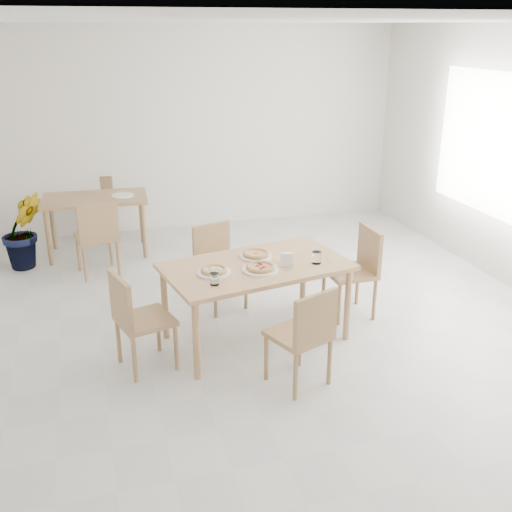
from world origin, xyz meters
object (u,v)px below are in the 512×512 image
object	(u,v)px
plate_pepperoni	(260,270)
pizza_margherita	(256,254)
potted_plant	(23,231)
chair_west	(135,315)
main_table	(256,272)
plate_empty	(123,195)
napkin_holder	(287,260)
chair_north	(217,260)
pizza_mushroom	(214,270)
second_table	(95,205)
plate_margherita	(256,256)
tumbler_b	(214,279)
chair_east	(358,265)
chair_back_s	(97,233)
tumbler_a	(316,258)
chair_back_n	(97,202)
pizza_pepperoni	(260,267)
plate_mushroom	(214,273)
chair_south	(305,332)

from	to	relation	value
plate_pepperoni	pizza_margherita	world-z (taller)	pizza_margherita
potted_plant	chair_west	bearing A→B (deg)	-68.75
chair_west	plate_pepperoni	world-z (taller)	chair_west
main_table	plate_empty	world-z (taller)	plate_empty
napkin_holder	chair_north	bearing A→B (deg)	126.39
pizza_mushroom	second_table	size ratio (longest dim) A/B	0.23
plate_margherita	tumbler_b	bearing A→B (deg)	-134.71
napkin_holder	potted_plant	size ratio (longest dim) A/B	0.14
napkin_holder	second_table	xyz separation A→B (m)	(-1.56, 2.87, -0.16)
second_table	plate_pepperoni	bearing A→B (deg)	-62.59
chair_west	chair_east	distance (m)	2.29
chair_east	tumbler_b	bearing A→B (deg)	-71.14
second_table	chair_back_s	xyz separation A→B (m)	(-0.02, -0.79, -0.12)
main_table	pizza_margherita	world-z (taller)	pizza_margherita
tumbler_a	chair_back_s	world-z (taller)	chair_back_s
napkin_holder	chair_back_n	bearing A→B (deg)	125.35
chair_east	pizza_pepperoni	size ratio (longest dim) A/B	2.72
chair_west	plate_mushroom	xyz separation A→B (m)	(0.71, 0.14, 0.25)
chair_back_s	plate_empty	distance (m)	0.85
main_table	pizza_mushroom	distance (m)	0.44
main_table	tumbler_a	distance (m)	0.56
chair_back_n	potted_plant	distance (m)	1.34
plate_margherita	plate_pepperoni	xyz separation A→B (m)	(-0.06, -0.33, 0.00)
main_table	plate_margherita	distance (m)	0.20
chair_south	chair_back_s	bearing A→B (deg)	-83.89
chair_south	pizza_pepperoni	distance (m)	0.80
chair_south	tumbler_a	world-z (taller)	chair_south
pizza_mushroom	plate_empty	bearing A→B (deg)	101.33
pizza_margherita	chair_west	bearing A→B (deg)	-160.45
tumbler_b	chair_back_n	xyz separation A→B (m)	(-0.82, 3.83, -0.33)
tumbler_a	pizza_margherita	bearing A→B (deg)	147.53
plate_margherita	plate_pepperoni	distance (m)	0.33
chair_east	napkin_holder	world-z (taller)	chair_east
chair_back_s	pizza_mushroom	bearing A→B (deg)	104.34
plate_margherita	pizza_margherita	distance (m)	0.02
plate_mushroom	pizza_margherita	bearing A→B (deg)	31.17
tumbler_b	potted_plant	xyz separation A→B (m)	(-1.72, 2.84, -0.33)
tumbler_b	plate_empty	size ratio (longest dim) A/B	0.37
pizza_mushroom	second_table	xyz separation A→B (m)	(-0.91, 2.85, -0.13)
pizza_pepperoni	chair_south	bearing A→B (deg)	-78.16
chair_back_s	chair_back_n	world-z (taller)	chair_back_s
pizza_mushroom	second_table	distance (m)	2.99
potted_plant	chair_east	bearing A→B (deg)	-34.49
pizza_pepperoni	chair_back_n	bearing A→B (deg)	109.27
chair_west	second_table	bearing A→B (deg)	-12.01
chair_north	chair_back_n	size ratio (longest dim) A/B	1.05
plate_margherita	second_table	xyz separation A→B (m)	(-1.37, 2.57, -0.11)
chair_west	plate_empty	bearing A→B (deg)	-18.69
plate_margherita	plate_pepperoni	bearing A→B (deg)	-99.55
plate_pepperoni	napkin_holder	distance (m)	0.26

